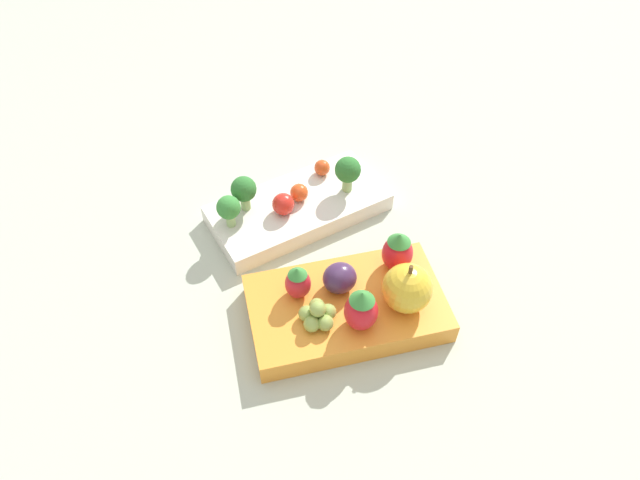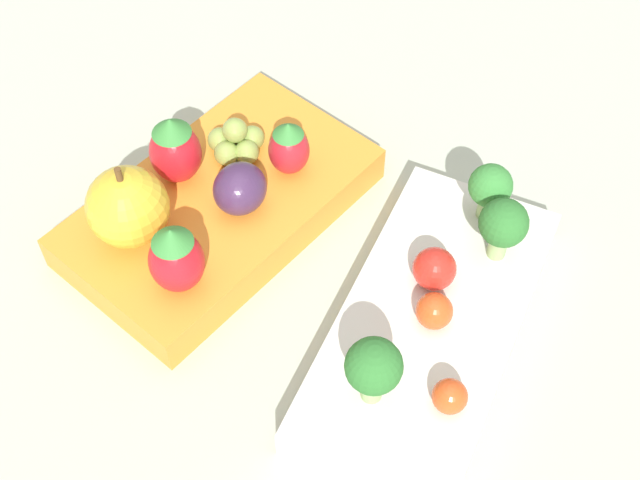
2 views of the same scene
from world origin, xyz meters
TOP-DOWN VIEW (x-y plane):
  - ground_plane at (0.00, 0.00)m, footprint 4.00×4.00m
  - bento_box_savoury at (0.01, 0.08)m, footprint 0.23×0.13m
  - bento_box_fruit at (-0.00, -0.09)m, footprint 0.22×0.15m
  - broccoli_floret_0 at (-0.08, 0.07)m, footprint 0.03×0.03m
  - broccoli_floret_1 at (0.07, 0.07)m, footprint 0.03×0.03m
  - broccoli_floret_2 at (-0.05, 0.09)m, footprint 0.03×0.03m
  - cherry_tomato_0 at (-0.01, 0.07)m, footprint 0.03×0.03m
  - cherry_tomato_1 at (0.01, 0.08)m, footprint 0.02×0.02m
  - cherry_tomato_2 at (0.06, 0.11)m, footprint 0.02×0.02m
  - apple at (0.05, -0.11)m, footprint 0.05×0.05m
  - strawberry_0 at (-0.04, -0.06)m, footprint 0.03×0.03m
  - strawberry_1 at (-0.00, -0.12)m, footprint 0.03×0.03m
  - strawberry_2 at (0.07, -0.06)m, footprint 0.03×0.03m
  - plum at (0.00, -0.07)m, footprint 0.04×0.03m
  - grape_cluster at (-0.04, -0.10)m, footprint 0.04×0.04m

SIDE VIEW (x-z plane):
  - ground_plane at x=0.00m, z-range 0.00..0.00m
  - bento_box_savoury at x=0.01m, z-range 0.00..0.02m
  - bento_box_fruit at x=0.00m, z-range 0.00..0.03m
  - cherry_tomato_2 at x=0.06m, z-range 0.02..0.04m
  - cherry_tomato_1 at x=0.01m, z-range 0.02..0.05m
  - cherry_tomato_0 at x=-0.01m, z-range 0.02..0.05m
  - grape_cluster at x=-0.04m, z-range 0.02..0.05m
  - plum at x=0.00m, z-range 0.03..0.06m
  - strawberry_0 at x=-0.04m, z-range 0.03..0.07m
  - broccoli_floret_0 at x=-0.08m, z-range 0.03..0.07m
  - strawberry_2 at x=0.07m, z-range 0.03..0.08m
  - strawberry_1 at x=0.00m, z-range 0.03..0.08m
  - broccoli_floret_2 at x=-0.05m, z-range 0.03..0.08m
  - apple at x=0.05m, z-range 0.02..0.08m
  - broccoli_floret_1 at x=0.07m, z-range 0.03..0.08m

